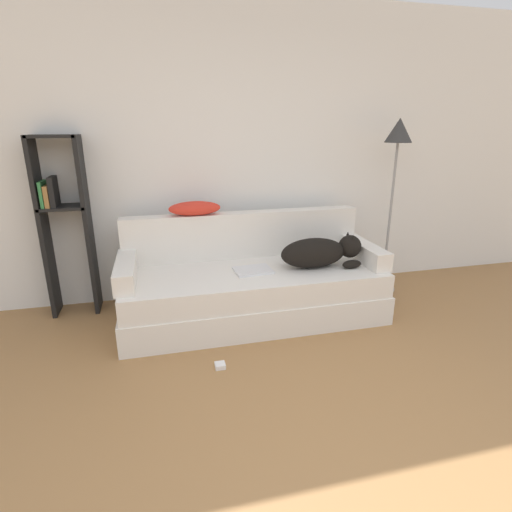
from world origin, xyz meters
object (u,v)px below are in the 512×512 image
Objects in this scene: laptop at (253,270)px; throw_pillow at (195,208)px; power_adapter at (220,366)px; dog at (321,252)px; floor_lamp at (397,151)px; bookshelf at (64,218)px; couch at (253,294)px.

laptop is 0.76m from throw_pillow.
laptop is 0.89m from power_adapter.
dog reaches higher than laptop.
throw_pillow is at bearing 131.65° from laptop.
dog is at bearing -23.41° from throw_pillow.
power_adapter is at bearing -151.98° from floor_lamp.
dog is 10.11× the size of power_adapter.
dog is 2.24× the size of laptop.
bookshelf is at bearing 132.61° from power_adapter.
throw_pillow is 0.29× the size of bookshelf.
throw_pillow is 1.94m from floor_lamp.
throw_pillow reaches higher than dog.
power_adapter is (-0.99, -0.64, -0.56)m from dog.
throw_pillow reaches higher than power_adapter.
couch is 0.69m from dog.
bookshelf is at bearing 161.71° from couch.
bookshelf reaches higher than power_adapter.
floor_lamp reaches higher than bookshelf.
floor_lamp is 23.38× the size of power_adapter.
laptop is (-0.01, -0.05, 0.23)m from couch.
laptop is at bearing -44.09° from throw_pillow.
bookshelf is at bearing 164.61° from dog.
dog is at bearing -7.33° from couch.
couch is 1.32× the size of floor_lamp.
couch is 0.85m from power_adapter.
floor_lamp is (1.44, 0.27, 1.17)m from couch.
dog reaches higher than couch.
floor_lamp is at bearing 28.02° from power_adapter.
floor_lamp is at bearing 8.05° from laptop.
laptop is at bearing -167.69° from floor_lamp.
floor_lamp is at bearing -2.89° from throw_pillow.
laptop is at bearing 177.18° from dog.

